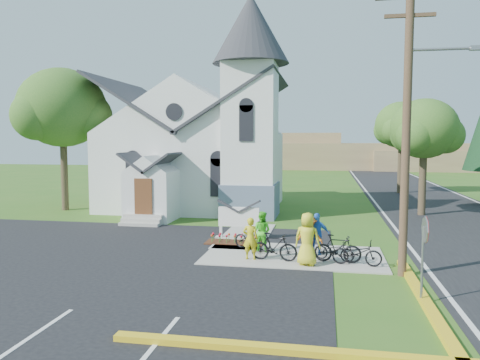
% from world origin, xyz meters
% --- Properties ---
extents(ground, '(120.00, 120.00, 0.00)m').
position_xyz_m(ground, '(0.00, 0.00, 0.00)').
color(ground, '#31601B').
rests_on(ground, ground).
extents(parking_lot, '(20.00, 16.00, 0.02)m').
position_xyz_m(parking_lot, '(-7.00, -2.00, 0.01)').
color(parking_lot, black).
rests_on(parking_lot, ground).
extents(road, '(8.00, 90.00, 0.02)m').
position_xyz_m(road, '(10.00, 15.00, 0.01)').
color(road, black).
rests_on(road, ground).
extents(sidewalk, '(7.00, 4.00, 0.05)m').
position_xyz_m(sidewalk, '(1.50, 0.50, 0.03)').
color(sidewalk, '#9D998E').
rests_on(sidewalk, ground).
extents(church, '(12.35, 12.00, 13.00)m').
position_xyz_m(church, '(-5.48, 12.48, 5.25)').
color(church, white).
rests_on(church, ground).
extents(church_sign, '(2.20, 0.40, 1.70)m').
position_xyz_m(church_sign, '(-1.20, 3.20, 1.03)').
color(church_sign, '#9D998E').
rests_on(church_sign, ground).
extents(flower_bed, '(2.60, 1.10, 0.07)m').
position_xyz_m(flower_bed, '(-1.20, 2.30, 0.04)').
color(flower_bed, '#3B1F10').
rests_on(flower_bed, ground).
extents(utility_pole, '(3.45, 0.28, 10.00)m').
position_xyz_m(utility_pole, '(5.36, -1.50, 5.40)').
color(utility_pole, '#422E21').
rests_on(utility_pole, ground).
extents(stop_sign, '(0.11, 0.76, 2.48)m').
position_xyz_m(stop_sign, '(5.43, -4.20, 1.78)').
color(stop_sign, gray).
rests_on(stop_sign, ground).
extents(tree_lot_corner, '(5.60, 5.60, 9.15)m').
position_xyz_m(tree_lot_corner, '(-14.00, 10.00, 6.60)').
color(tree_lot_corner, '#34281C').
rests_on(tree_lot_corner, ground).
extents(tree_road_near, '(4.00, 4.00, 7.05)m').
position_xyz_m(tree_road_near, '(8.50, 12.00, 5.21)').
color(tree_road_near, '#34281C').
rests_on(tree_road_near, ground).
extents(tree_road_mid, '(4.40, 4.40, 7.80)m').
position_xyz_m(tree_road_mid, '(9.00, 24.00, 5.78)').
color(tree_road_mid, '#34281C').
rests_on(tree_road_mid, ground).
extents(distant_hills, '(61.00, 10.00, 5.60)m').
position_xyz_m(distant_hills, '(3.36, 56.33, 2.17)').
color(distant_hills, olive).
rests_on(distant_hills, ground).
extents(cyclist_0, '(0.59, 0.40, 1.61)m').
position_xyz_m(cyclist_0, '(-0.07, -0.45, 0.86)').
color(cyclist_0, gold).
rests_on(cyclist_0, sidewalk).
extents(bike_0, '(1.85, 1.28, 0.92)m').
position_xyz_m(bike_0, '(-0.23, 1.10, 0.51)').
color(bike_0, black).
rests_on(bike_0, sidewalk).
extents(cyclist_1, '(0.95, 0.84, 1.64)m').
position_xyz_m(cyclist_1, '(0.17, 0.94, 0.87)').
color(cyclist_1, '#44D427').
rests_on(cyclist_1, sidewalk).
extents(bike_1, '(1.81, 0.67, 1.06)m').
position_xyz_m(bike_1, '(0.84, -0.49, 0.58)').
color(bike_1, black).
rests_on(bike_1, sidewalk).
extents(cyclist_2, '(0.99, 0.45, 1.67)m').
position_xyz_m(cyclist_2, '(2.41, 0.70, 0.88)').
color(cyclist_2, blue).
rests_on(cyclist_2, sidewalk).
extents(bike_2, '(1.63, 1.03, 0.81)m').
position_xyz_m(bike_2, '(3.06, -0.10, 0.46)').
color(bike_2, black).
rests_on(bike_2, sidewalk).
extents(cyclist_3, '(1.06, 0.66, 1.59)m').
position_xyz_m(cyclist_3, '(2.12, 0.51, 0.84)').
color(cyclist_3, '#CB5C16').
rests_on(cyclist_3, sidewalk).
extents(bike_3, '(1.77, 0.62, 1.04)m').
position_xyz_m(bike_3, '(3.18, -0.32, 0.57)').
color(bike_3, black).
rests_on(bike_3, sidewalk).
extents(cyclist_4, '(1.05, 0.79, 1.93)m').
position_xyz_m(cyclist_4, '(2.09, -0.92, 1.02)').
color(cyclist_4, gold).
rests_on(cyclist_4, sidewalk).
extents(bike_4, '(1.84, 0.86, 0.93)m').
position_xyz_m(bike_4, '(3.86, -0.62, 0.51)').
color(bike_4, black).
rests_on(bike_4, sidewalk).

